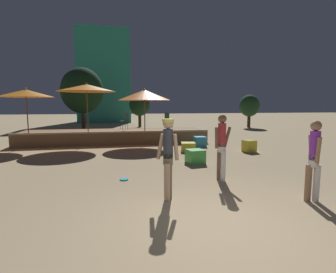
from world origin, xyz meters
TOP-DOWN VIEW (x-y plane):
  - ground_plane at (0.00, 0.00)m, footprint 120.00×120.00m
  - wooden_deck at (-1.53, 10.75)m, footprint 9.69×2.70m
  - patio_umbrella_0 at (-0.05, 9.56)m, footprint 2.67×2.67m
  - patio_umbrella_1 at (-2.87, 9.76)m, footprint 2.82×2.82m
  - patio_umbrella_2 at (-5.59, 9.68)m, footprint 2.51×2.51m
  - cube_seat_0 at (1.53, 7.02)m, footprint 0.71×0.71m
  - cube_seat_1 at (4.07, 6.38)m, footprint 0.55×0.55m
  - cube_seat_2 at (2.50, 8.30)m, footprint 0.57×0.57m
  - cube_seat_3 at (1.11, 4.72)m, footprint 0.63×0.63m
  - person_0 at (-0.55, 1.46)m, footprint 0.47×0.29m
  - person_1 at (2.34, 0.72)m, footprint 0.29×0.50m
  - person_2 at (1.13, 2.56)m, footprint 0.52×0.30m
  - bistro_chair_0 at (-0.99, 10.48)m, footprint 0.45×0.45m
  - bistro_chair_1 at (1.43, 10.81)m, footprint 0.47×0.47m
  - frisbee_disc at (-1.40, 3.13)m, footprint 0.23×0.23m
  - background_tree_0 at (0.82, 20.57)m, footprint 1.89×1.89m
  - background_tree_1 at (-3.99, 18.33)m, footprint 3.31×3.31m
  - background_tree_2 at (10.44, 17.89)m, footprint 1.78×1.78m
  - distant_building at (-2.54, 29.19)m, footprint 5.98×4.91m

SIDE VIEW (x-z plane):
  - ground_plane at x=0.00m, z-range 0.00..0.00m
  - frisbee_disc at x=-1.40m, z-range 0.00..0.03m
  - cube_seat_0 at x=1.53m, z-range 0.00..0.38m
  - cube_seat_3 at x=1.11m, z-range 0.00..0.47m
  - cube_seat_2 at x=2.50m, z-range 0.00..0.47m
  - cube_seat_1 at x=4.07m, z-range 0.00..0.50m
  - wooden_deck at x=-1.53m, z-range -0.04..0.67m
  - person_1 at x=2.34m, z-range 0.07..1.75m
  - person_2 at x=1.13m, z-range 0.08..1.83m
  - person_0 at x=-0.55m, z-range 0.11..1.83m
  - bistro_chair_0 at x=-0.99m, z-range 0.80..1.70m
  - bistro_chair_1 at x=1.43m, z-range 0.80..1.70m
  - background_tree_2 at x=10.44m, z-range 0.48..3.43m
  - background_tree_0 at x=0.82m, z-range 0.49..3.60m
  - patio_umbrella_0 at x=-0.05m, z-range 1.08..3.94m
  - patio_umbrella_2 at x=-5.59m, z-range 1.14..3.95m
  - patio_umbrella_1 at x=-2.87m, z-range 1.29..4.39m
  - background_tree_1 at x=-3.99m, z-range 0.67..5.66m
  - distant_building at x=-2.54m, z-range 0.00..10.68m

